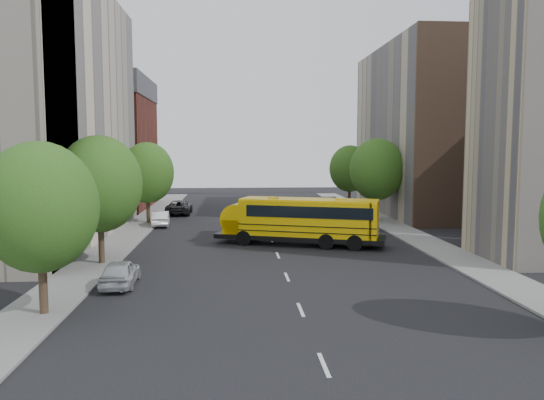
{
  "coord_description": "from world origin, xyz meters",
  "views": [
    {
      "loc": [
        -2.93,
        -36.62,
        7.08
      ],
      "look_at": [
        -0.1,
        2.0,
        3.33
      ],
      "focal_mm": 35.0,
      "sensor_mm": 36.0,
      "label": 1
    }
  ],
  "objects": [
    {
      "name": "building_right_far",
      "position": [
        18.0,
        20.0,
        9.0
      ],
      "size": [
        10.0,
        22.0,
        18.0
      ],
      "primitive_type": "cube",
      "color": "#B2A58B",
      "rests_on": "ground"
    },
    {
      "name": "street_tree_4",
      "position": [
        11.0,
        14.0,
        5.08
      ],
      "size": [
        5.25,
        5.25,
        8.1
      ],
      "color": "#38281C",
      "rests_on": "ground"
    },
    {
      "name": "safari_truck",
      "position": [
        6.07,
        8.18,
        1.41
      ],
      "size": [
        6.47,
        3.12,
        2.66
      ],
      "rotation": [
        0.0,
        0.0,
        0.14
      ],
      "color": "black",
      "rests_on": "ground"
    },
    {
      "name": "school_bus",
      "position": [
        1.81,
        1.81,
        1.96
      ],
      "size": [
        12.67,
        6.71,
        3.51
      ],
      "rotation": [
        0.0,
        0.0,
        -0.33
      ],
      "color": "black",
      "rests_on": "ground"
    },
    {
      "name": "building_left_redbrick",
      "position": [
        -18.0,
        28.0,
        6.5
      ],
      "size": [
        10.0,
        15.0,
        13.0
      ],
      "primitive_type": "cube",
      "color": "maroon",
      "rests_on": "ground"
    },
    {
      "name": "street_tree_2",
      "position": [
        -11.0,
        14.0,
        4.83
      ],
      "size": [
        4.99,
        4.99,
        7.71
      ],
      "color": "#38281C",
      "rests_on": "ground"
    },
    {
      "name": "parked_car_5",
      "position": [
        8.8,
        26.62,
        0.64
      ],
      "size": [
        1.37,
        3.91,
        1.29
      ],
      "primitive_type": "imported",
      "rotation": [
        0.0,
        0.0,
        0.0
      ],
      "color": "#9D9C98",
      "rests_on": "ground"
    },
    {
      "name": "lane_markings",
      "position": [
        0.0,
        10.0,
        0.01
      ],
      "size": [
        0.15,
        64.0,
        0.01
      ],
      "primitive_type": "cube",
      "color": "silver",
      "rests_on": "ground"
    },
    {
      "name": "tower_crane",
      "position": [
        30.25,
        28.0,
        24.48
      ],
      "size": [
        28.5,
        1.2,
        35.75
      ],
      "color": "yellow",
      "rests_on": "ground"
    },
    {
      "name": "street_tree_1",
      "position": [
        -11.0,
        -4.0,
        4.95
      ],
      "size": [
        5.12,
        5.12,
        7.9
      ],
      "color": "#38281C",
      "rests_on": "ground"
    },
    {
      "name": "sidewalk_right",
      "position": [
        11.5,
        5.0,
        0.06
      ],
      "size": [
        3.0,
        80.0,
        0.12
      ],
      "primitive_type": "cube",
      "color": "slate",
      "rests_on": "ground"
    },
    {
      "name": "building_left_cream",
      "position": [
        -18.0,
        6.0,
        10.0
      ],
      "size": [
        10.0,
        26.0,
        20.0
      ],
      "primitive_type": "cube",
      "color": "beige",
      "rests_on": "ground"
    },
    {
      "name": "parked_car_2",
      "position": [
        -8.8,
        21.02,
        0.77
      ],
      "size": [
        2.57,
        5.56,
        1.54
      ],
      "primitive_type": "imported",
      "rotation": [
        0.0,
        0.0,
        3.14
      ],
      "color": "black",
      "rests_on": "ground"
    },
    {
      "name": "sidewalk_left",
      "position": [
        -11.5,
        5.0,
        0.06
      ],
      "size": [
        3.0,
        80.0,
        0.12
      ],
      "primitive_type": "cube",
      "color": "slate",
      "rests_on": "ground"
    },
    {
      "name": "ground",
      "position": [
        0.0,
        0.0,
        0.0
      ],
      "size": [
        120.0,
        120.0,
        0.0
      ],
      "primitive_type": "plane",
      "color": "black",
      "rests_on": "ground"
    },
    {
      "name": "parked_car_1",
      "position": [
        -9.6,
        12.27,
        0.69
      ],
      "size": [
        1.8,
        4.28,
        1.38
      ],
      "primitive_type": "imported",
      "rotation": [
        0.0,
        0.0,
        3.23
      ],
      "color": "white",
      "rests_on": "ground"
    },
    {
      "name": "parked_car_0",
      "position": [
        -8.8,
        -9.25,
        0.7
      ],
      "size": [
        1.77,
        4.16,
        1.4
      ],
      "primitive_type": "imported",
      "rotation": [
        0.0,
        0.0,
        3.17
      ],
      "color": "#B7B8BE",
      "rests_on": "ground"
    },
    {
      "name": "building_right_sidewall",
      "position": [
        18.0,
        9.0,
        9.0
      ],
      "size": [
        10.1,
        0.3,
        18.0
      ],
      "primitive_type": "cube",
      "color": "brown",
      "rests_on": "ground"
    },
    {
      "name": "street_tree_5",
      "position": [
        11.0,
        26.0,
        4.7
      ],
      "size": [
        4.86,
        4.86,
        7.51
      ],
      "color": "#38281C",
      "rests_on": "ground"
    },
    {
      "name": "street_tree_0",
      "position": [
        -11.0,
        -14.0,
        4.64
      ],
      "size": [
        4.8,
        4.8,
        7.41
      ],
      "color": "#38281C",
      "rests_on": "ground"
    }
  ]
}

